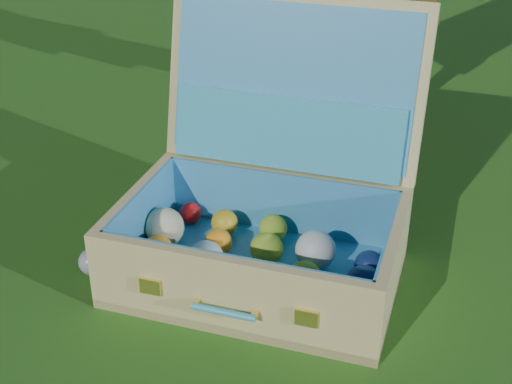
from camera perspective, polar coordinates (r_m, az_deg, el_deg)
The scene contains 3 objects.
ground at distance 1.64m, azimuth 4.06°, elevation -7.41°, with size 60.00×60.00×0.00m, color #215114.
stray_ball at distance 1.70m, azimuth -12.97°, elevation -5.46°, with size 0.06×0.06×0.06m, color #4771B8.
suitcase at distance 1.63m, azimuth 0.99°, elevation -0.59°, with size 0.78×0.74×0.59m.
Camera 1 is at (-0.19, -1.31, 0.97)m, focal length 50.00 mm.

